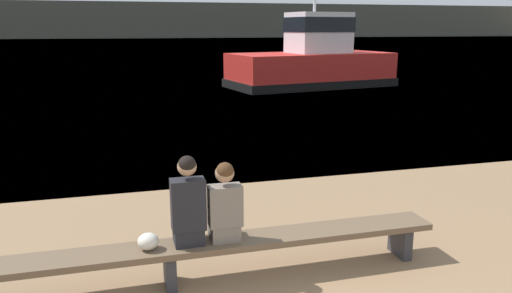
{
  "coord_description": "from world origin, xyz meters",
  "views": [
    {
      "loc": [
        -1.5,
        -2.65,
        2.92
      ],
      "look_at": [
        0.79,
        5.66,
        0.84
      ],
      "focal_mm": 35.0,
      "sensor_mm": 36.0,
      "label": 1
    }
  ],
  "objects_px": {
    "person_right": "(225,205)",
    "tugboat_red": "(312,63)",
    "bench_main": "(169,253)",
    "person_left": "(188,205)",
    "shopping_bag": "(148,241)"
  },
  "relations": [
    {
      "from": "person_left",
      "to": "shopping_bag",
      "type": "distance_m",
      "value": 0.6
    },
    {
      "from": "person_right",
      "to": "tugboat_red",
      "type": "xyz_separation_m",
      "value": [
        8.25,
        18.03,
        0.21
      ]
    },
    {
      "from": "bench_main",
      "to": "tugboat_red",
      "type": "distance_m",
      "value": 20.12
    },
    {
      "from": "person_left",
      "to": "shopping_bag",
      "type": "relative_size",
      "value": 4.47
    },
    {
      "from": "person_right",
      "to": "shopping_bag",
      "type": "height_order",
      "value": "person_right"
    },
    {
      "from": "person_left",
      "to": "shopping_bag",
      "type": "xyz_separation_m",
      "value": [
        -0.46,
        -0.02,
        -0.38
      ]
    },
    {
      "from": "bench_main",
      "to": "tugboat_red",
      "type": "bearing_deg",
      "value": 63.72
    },
    {
      "from": "shopping_bag",
      "to": "tugboat_red",
      "type": "xyz_separation_m",
      "value": [
        9.13,
        18.05,
        0.55
      ]
    },
    {
      "from": "shopping_bag",
      "to": "tugboat_red",
      "type": "height_order",
      "value": "tugboat_red"
    },
    {
      "from": "person_right",
      "to": "bench_main",
      "type": "bearing_deg",
      "value": 179.82
    },
    {
      "from": "person_left",
      "to": "tugboat_red",
      "type": "distance_m",
      "value": 20.01
    },
    {
      "from": "person_right",
      "to": "shopping_bag",
      "type": "xyz_separation_m",
      "value": [
        -0.88,
        -0.02,
        -0.34
      ]
    },
    {
      "from": "bench_main",
      "to": "person_right",
      "type": "distance_m",
      "value": 0.84
    },
    {
      "from": "bench_main",
      "to": "shopping_bag",
      "type": "height_order",
      "value": "shopping_bag"
    },
    {
      "from": "bench_main",
      "to": "person_right",
      "type": "height_order",
      "value": "person_right"
    }
  ]
}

